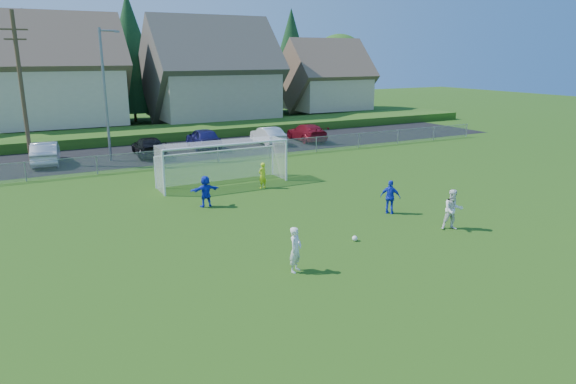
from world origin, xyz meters
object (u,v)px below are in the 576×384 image
(player_blue_a, at_px, (390,197))
(goalkeeper, at_px, (263,175))
(car_b, at_px, (45,153))
(soccer_goal, at_px, (221,156))
(player_white_b, at_px, (453,210))
(car_g, at_px, (307,132))
(car_f, at_px, (268,135))
(player_blue_b, at_px, (206,191))
(soccer_ball, at_px, (355,238))
(player_white_a, at_px, (296,250))
(car_d, at_px, (149,147))
(car_e, at_px, (203,138))

(player_blue_a, height_order, goalkeeper, player_blue_a)
(car_b, distance_m, soccer_goal, 13.89)
(player_white_b, distance_m, car_g, 24.09)
(car_f, bearing_deg, car_g, -179.49)
(player_blue_b, height_order, car_f, player_blue_b)
(soccer_ball, relative_size, player_white_a, 0.14)
(car_d, relative_size, car_g, 0.96)
(car_b, xyz_separation_m, car_d, (6.89, -0.45, -0.08))
(car_b, bearing_deg, car_f, -172.86)
(soccer_goal, bearing_deg, car_d, 99.16)
(player_blue_b, bearing_deg, player_white_a, 91.87)
(soccer_ball, xyz_separation_m, soccer_goal, (-1.23, 11.43, 1.52))
(car_b, bearing_deg, car_d, -177.34)
(player_white_a, height_order, car_e, car_e)
(car_g, height_order, soccer_goal, soccer_goal)
(car_f, xyz_separation_m, car_g, (3.71, -0.12, 0.01))
(player_blue_b, distance_m, goalkeeper, 4.47)
(car_e, bearing_deg, player_blue_a, 98.40)
(player_white_b, relative_size, player_blue_b, 1.13)
(player_white_b, distance_m, car_d, 23.84)
(player_blue_a, relative_size, car_d, 0.33)
(player_white_a, height_order, player_blue_a, same)
(player_blue_a, xyz_separation_m, car_e, (-1.92, 20.79, 0.02))
(goalkeeper, height_order, car_e, car_e)
(car_b, bearing_deg, player_blue_a, 130.19)
(car_d, distance_m, soccer_goal, 10.62)
(player_blue_b, relative_size, car_e, 0.32)
(player_white_a, distance_m, car_d, 23.36)
(car_e, height_order, car_f, car_e)
(car_b, bearing_deg, car_g, -173.32)
(car_e, height_order, soccer_goal, soccer_goal)
(car_d, bearing_deg, soccer_goal, 102.48)
(player_white_a, xyz_separation_m, soccer_goal, (2.32, 12.91, 0.83))
(player_white_a, height_order, soccer_goal, soccer_goal)
(goalkeeper, height_order, car_f, goalkeeper)
(player_blue_b, relative_size, car_b, 0.33)
(player_white_a, relative_size, car_e, 0.33)
(car_b, height_order, car_e, car_e)
(car_d, bearing_deg, player_white_a, 91.76)
(car_b, bearing_deg, goalkeeper, 134.75)
(soccer_ball, height_order, car_f, car_f)
(car_d, bearing_deg, player_blue_b, 90.53)
(player_white_a, distance_m, car_g, 27.92)
(car_e, bearing_deg, soccer_goal, 78.99)
(car_b, xyz_separation_m, car_g, (20.68, 0.11, -0.05))
(player_white_b, height_order, car_d, player_white_b)
(soccer_ball, xyz_separation_m, car_f, (7.17, 22.54, 0.61))
(car_g, bearing_deg, car_b, 4.99)
(car_e, xyz_separation_m, soccer_goal, (-2.93, -11.63, 0.80))
(soccer_ball, xyz_separation_m, player_blue_b, (-3.62, 7.46, 0.67))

